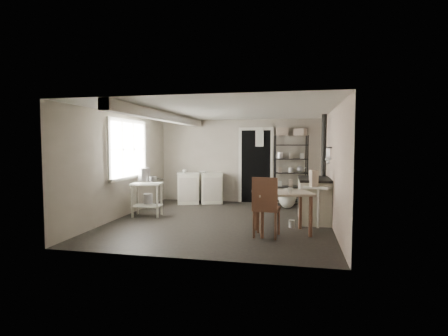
% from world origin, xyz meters
% --- Properties ---
extents(floor, '(5.00, 5.00, 0.00)m').
position_xyz_m(floor, '(0.00, 0.00, 0.00)').
color(floor, black).
rests_on(floor, ground).
extents(ceiling, '(5.00, 5.00, 0.00)m').
position_xyz_m(ceiling, '(0.00, 0.00, 2.30)').
color(ceiling, beige).
rests_on(ceiling, wall_back).
extents(wall_back, '(4.50, 0.02, 2.30)m').
position_xyz_m(wall_back, '(0.00, 2.50, 1.15)').
color(wall_back, '#A49C8C').
rests_on(wall_back, ground).
extents(wall_front, '(4.50, 0.02, 2.30)m').
position_xyz_m(wall_front, '(0.00, -2.50, 1.15)').
color(wall_front, '#A49C8C').
rests_on(wall_front, ground).
extents(wall_left, '(0.02, 5.00, 2.30)m').
position_xyz_m(wall_left, '(-2.25, 0.00, 1.15)').
color(wall_left, '#A49C8C').
rests_on(wall_left, ground).
extents(wall_right, '(0.02, 5.00, 2.30)m').
position_xyz_m(wall_right, '(2.25, 0.00, 1.15)').
color(wall_right, '#A49C8C').
rests_on(wall_right, ground).
extents(window, '(0.12, 1.76, 1.28)m').
position_xyz_m(window, '(-2.22, 0.20, 1.50)').
color(window, silver).
rests_on(window, wall_left).
extents(doorway, '(0.96, 0.10, 2.08)m').
position_xyz_m(doorway, '(0.45, 2.47, 1.00)').
color(doorway, silver).
rests_on(doorway, ground).
extents(ceiling_beam, '(0.18, 5.00, 0.18)m').
position_xyz_m(ceiling_beam, '(-1.20, 0.00, 2.20)').
color(ceiling_beam, silver).
rests_on(ceiling_beam, ceiling).
extents(wallpaper_panel, '(0.01, 5.00, 2.30)m').
position_xyz_m(wallpaper_panel, '(2.24, 0.00, 1.15)').
color(wallpaper_panel, beige).
rests_on(wallpaper_panel, wall_right).
extents(utensil_rail, '(0.06, 1.20, 0.44)m').
position_xyz_m(utensil_rail, '(2.19, 0.60, 1.55)').
color(utensil_rail, silver).
rests_on(utensil_rail, wall_right).
extents(prep_table, '(0.71, 0.55, 0.75)m').
position_xyz_m(prep_table, '(-1.73, 0.14, 0.40)').
color(prep_table, silver).
rests_on(prep_table, ground).
extents(stockpot, '(0.34, 0.34, 0.29)m').
position_xyz_m(stockpot, '(-1.81, 0.17, 0.94)').
color(stockpot, silver).
rests_on(stockpot, prep_table).
extents(saucepan, '(0.20, 0.20, 0.10)m').
position_xyz_m(saucepan, '(-1.57, 0.11, 0.85)').
color(saucepan, silver).
rests_on(saucepan, prep_table).
extents(bucket, '(0.24, 0.24, 0.22)m').
position_xyz_m(bucket, '(-1.74, 0.20, 0.39)').
color(bucket, silver).
rests_on(bucket, prep_table).
extents(base_cabinets, '(1.39, 0.92, 0.84)m').
position_xyz_m(base_cabinets, '(-1.04, 2.06, 0.46)').
color(base_cabinets, beige).
rests_on(base_cabinets, ground).
extents(mixing_bowl, '(0.30, 0.30, 0.06)m').
position_xyz_m(mixing_bowl, '(-0.93, 1.99, 0.95)').
color(mixing_bowl, silver).
rests_on(mixing_bowl, base_cabinets).
extents(counter_cup, '(0.14, 0.14, 0.09)m').
position_xyz_m(counter_cup, '(-1.43, 1.90, 0.97)').
color(counter_cup, silver).
rests_on(counter_cup, base_cabinets).
extents(shelf_rack, '(0.91, 0.45, 1.85)m').
position_xyz_m(shelf_rack, '(1.40, 2.31, 0.95)').
color(shelf_rack, black).
rests_on(shelf_rack, ground).
extents(shelf_jar, '(0.09, 0.09, 0.18)m').
position_xyz_m(shelf_jar, '(1.05, 2.36, 1.36)').
color(shelf_jar, silver).
rests_on(shelf_jar, shelf_rack).
extents(storage_box_a, '(0.32, 0.29, 0.20)m').
position_xyz_m(storage_box_a, '(1.16, 2.32, 2.01)').
color(storage_box_a, beige).
rests_on(storage_box_a, shelf_rack).
extents(storage_box_b, '(0.35, 0.34, 0.18)m').
position_xyz_m(storage_box_b, '(1.64, 2.35, 1.99)').
color(storage_box_b, beige).
rests_on(storage_box_b, shelf_rack).
extents(stove, '(0.67, 1.18, 0.91)m').
position_xyz_m(stove, '(1.92, 0.39, 0.44)').
color(stove, beige).
rests_on(stove, ground).
extents(stovepipe, '(0.12, 0.12, 1.40)m').
position_xyz_m(stovepipe, '(2.13, 0.84, 1.59)').
color(stovepipe, black).
rests_on(stovepipe, stove).
extents(side_ledge, '(0.60, 0.48, 0.81)m').
position_xyz_m(side_ledge, '(1.95, -0.24, 0.43)').
color(side_ledge, silver).
rests_on(side_ledge, ground).
extents(oats_box, '(0.17, 0.23, 0.31)m').
position_xyz_m(oats_box, '(1.87, -0.22, 1.01)').
color(oats_box, beige).
rests_on(oats_box, side_ledge).
extents(work_table, '(1.16, 0.97, 0.76)m').
position_xyz_m(work_table, '(1.30, -0.80, 0.38)').
color(work_table, beige).
rests_on(work_table, ground).
extents(table_cup, '(0.13, 0.13, 0.10)m').
position_xyz_m(table_cup, '(1.45, -0.94, 0.81)').
color(table_cup, silver).
rests_on(table_cup, work_table).
extents(chair, '(0.48, 0.50, 1.06)m').
position_xyz_m(chair, '(1.04, -1.06, 0.48)').
color(chair, brown).
rests_on(chair, ground).
extents(flour_sack, '(0.48, 0.42, 0.51)m').
position_xyz_m(flour_sack, '(1.33, 1.76, 0.24)').
color(flour_sack, silver).
rests_on(flour_sack, ground).
extents(floor_crock, '(0.15, 0.15, 0.15)m').
position_xyz_m(floor_crock, '(1.47, -0.31, 0.07)').
color(floor_crock, silver).
rests_on(floor_crock, ground).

